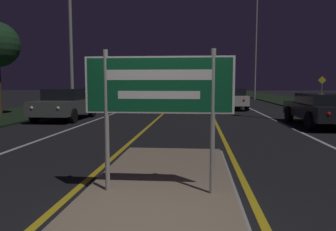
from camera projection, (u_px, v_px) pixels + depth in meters
ground_plane at (148, 230)px, 3.83m from camera, size 160.00×160.00×0.00m
median_island at (159, 195)px, 4.88m from camera, size 2.37×6.72×0.10m
verge_left at (62, 106)px, 24.49m from camera, size 5.00×100.00×0.08m
verge_right at (326, 108)px, 22.81m from camera, size 5.00×100.00×0.08m
centre_line_yellow_left at (175, 103)px, 28.73m from camera, size 0.12×70.00×0.01m
centre_line_yellow_right at (207, 103)px, 28.49m from camera, size 0.12×70.00×0.01m
lane_line_white_left at (143, 103)px, 28.98m from camera, size 0.12×70.00×0.01m
lane_line_white_right at (239, 103)px, 28.24m from camera, size 0.12×70.00×0.01m
edge_line_white_left at (110, 103)px, 29.25m from camera, size 0.10×70.00×0.01m
edge_line_white_right at (275, 104)px, 27.97m from camera, size 0.10×70.00×0.01m
highway_sign at (159, 92)px, 4.73m from camera, size 2.17×0.07×2.10m
streetlight_right_far at (256, 37)px, 33.96m from camera, size 0.45×0.45×11.09m
car_receding_0 at (323, 108)px, 13.06m from camera, size 2.03×4.51×1.31m
car_receding_1 at (231, 98)px, 21.93m from camera, size 1.96×4.71×1.39m
car_approaching_0 at (66, 104)px, 15.52m from camera, size 1.95×4.24×1.46m
warning_sign at (322, 88)px, 24.91m from camera, size 0.60×0.06×2.19m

